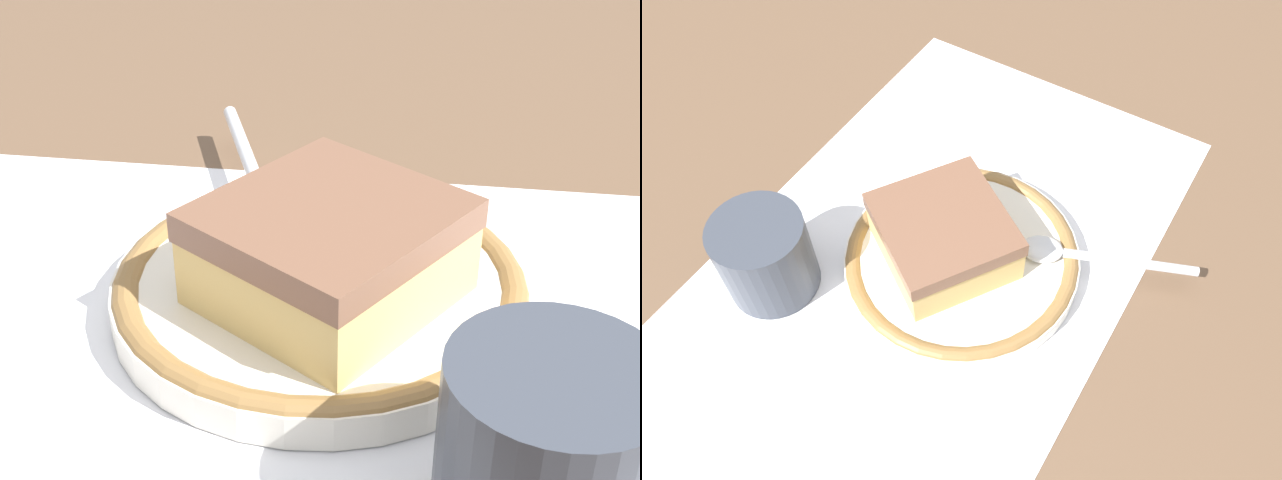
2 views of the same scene
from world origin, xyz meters
TOP-DOWN VIEW (x-y plane):
  - ground_plane at (0.00, 0.00)m, footprint 2.40×2.40m
  - placemat at (0.00, 0.00)m, footprint 0.55×0.31m
  - plate at (0.04, -0.03)m, footprint 0.19×0.19m
  - cake_slice at (0.03, -0.01)m, footprint 0.13×0.13m
  - spoon at (0.08, -0.11)m, footprint 0.07×0.14m
  - cup at (-0.05, 0.09)m, footprint 0.07×0.07m

SIDE VIEW (x-z plane):
  - ground_plane at x=0.00m, z-range 0.00..0.00m
  - placemat at x=0.00m, z-range 0.00..0.00m
  - plate at x=0.04m, z-range 0.00..0.02m
  - spoon at x=0.08m, z-range 0.02..0.03m
  - cup at x=-0.05m, z-range 0.00..0.07m
  - cake_slice at x=0.03m, z-range 0.02..0.06m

